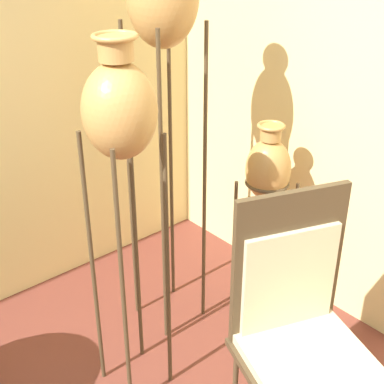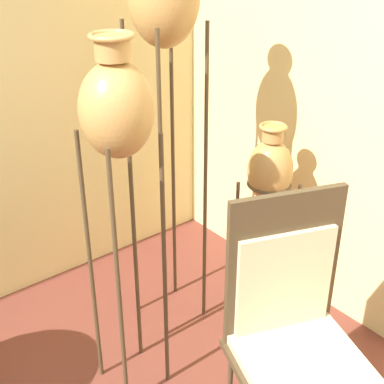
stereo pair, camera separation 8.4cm
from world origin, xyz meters
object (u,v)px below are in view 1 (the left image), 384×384
at_px(vase_stand_medium, 120,118).
at_px(vase_stand_short, 268,172).
at_px(chair, 300,322).
at_px(vase_stand_tall, 163,3).

distance_m(vase_stand_medium, vase_stand_short, 1.08).
bearing_deg(vase_stand_medium, chair, -65.71).
xyz_separation_m(vase_stand_medium, vase_stand_short, (0.94, 0.02, -0.53)).
bearing_deg(vase_stand_medium, vase_stand_short, 1.33).
bearing_deg(vase_stand_short, vase_stand_tall, 151.44).
bearing_deg(vase_stand_short, vase_stand_medium, -178.67).
relative_size(vase_stand_medium, chair, 1.46).
bearing_deg(chair, vase_stand_tall, 103.73).
height_order(vase_stand_tall, chair, vase_stand_tall).
relative_size(vase_stand_short, chair, 0.96).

